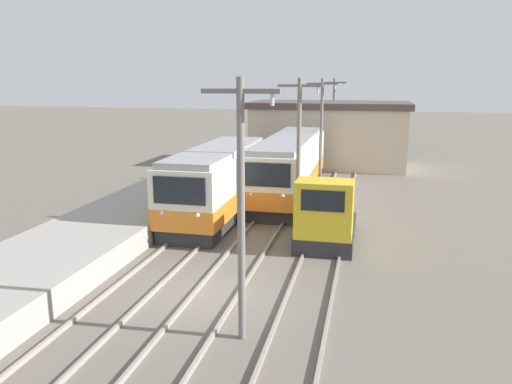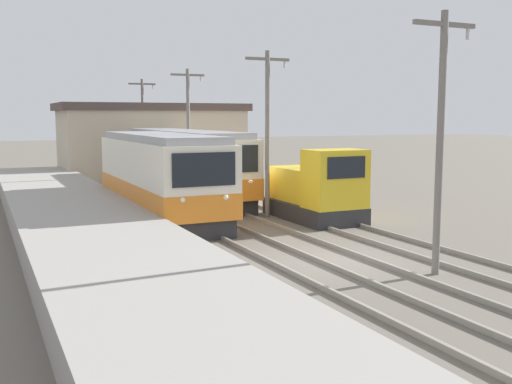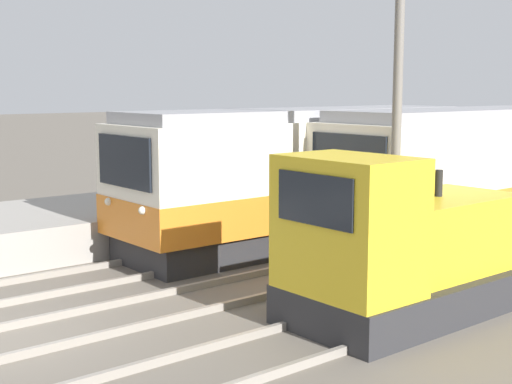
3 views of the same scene
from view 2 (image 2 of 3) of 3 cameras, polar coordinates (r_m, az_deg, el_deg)
name	(u,v)px [view 2 (image 2 of 3)]	position (r m, az deg, el deg)	size (l,w,h in m)	color
ground_plane	(332,260)	(18.17, 7.24, -6.46)	(200.00, 200.00, 0.00)	#665E54
platform_left	(123,267)	(15.72, -12.55, -6.94)	(4.50, 54.00, 0.96)	gray
track_left	(253,267)	(16.95, -0.28, -7.16)	(1.54, 60.00, 0.14)	gray
track_center	(338,257)	(18.26, 7.78, -6.18)	(1.54, 60.00, 0.14)	gray
track_right	(417,248)	(20.01, 15.05, -5.18)	(1.54, 60.00, 0.14)	gray
commuter_train_left	(161,180)	(25.22, -9.06, 1.16)	(2.84, 10.68, 3.57)	#28282B
commuter_train_center	(183,167)	(31.32, -6.93, 2.36)	(2.84, 13.54, 3.58)	#28282B
shunting_locomotive	(317,191)	(24.88, 5.82, 0.07)	(2.40, 4.87, 3.00)	#28282B
catenary_mast_near	(441,134)	(16.67, 17.18, 5.32)	(2.00, 0.20, 7.00)	slate
catenary_mast_mid	(268,127)	(25.40, 1.11, 6.17)	(2.00, 0.20, 7.00)	slate
catenary_mast_far	(188,125)	(35.09, -6.45, 6.40)	(2.00, 0.20, 7.00)	slate
catenary_mast_distant	(143,123)	(45.11, -10.71, 6.49)	(2.00, 0.20, 7.00)	slate
station_building	(152,141)	(42.41, -9.91, 4.83)	(12.60, 6.30, 5.17)	beige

